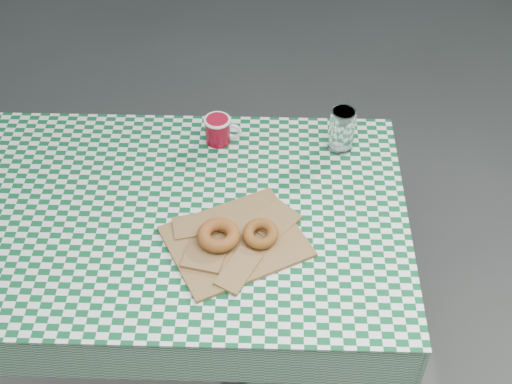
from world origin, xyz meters
TOP-DOWN VIEW (x-y plane):
  - ground at (0.00, 0.00)m, footprint 60.00×60.00m
  - table at (-0.18, -0.14)m, footprint 1.26×0.90m
  - tablecloth at (-0.18, -0.14)m, footprint 1.28×0.93m
  - paper_bag at (-0.03, -0.25)m, footprint 0.40×0.36m
  - bagel_front at (-0.08, -0.25)m, footprint 0.11×0.11m
  - bagel_back at (0.03, -0.26)m, footprint 0.12×0.12m
  - coffee_mug at (-0.06, 0.14)m, footprint 0.17×0.17m
  - drinking_glass at (0.29, 0.09)m, footprint 0.08×0.08m

SIDE VIEW (x-z plane):
  - ground at x=0.00m, z-range 0.00..0.00m
  - table at x=-0.18m, z-range 0.00..0.75m
  - tablecloth at x=-0.18m, z-range 0.75..0.76m
  - paper_bag at x=-0.03m, z-range 0.76..0.77m
  - bagel_back at x=0.03m, z-range 0.77..0.80m
  - bagel_front at x=-0.08m, z-range 0.77..0.81m
  - coffee_mug at x=-0.06m, z-range 0.76..0.84m
  - drinking_glass at x=0.29m, z-range 0.76..0.89m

